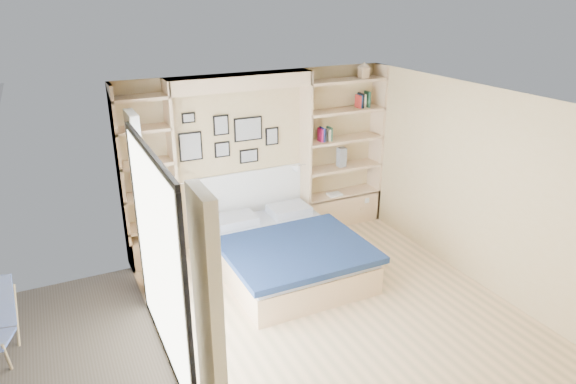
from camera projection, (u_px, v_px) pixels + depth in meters
name	position (u px, v px, depth m)	size (l,w,h in m)	color
ground	(333.00, 309.00, 6.12)	(4.50, 4.50, 0.00)	#E1B886
room_shell	(253.00, 188.00, 6.84)	(4.50, 4.50, 4.50)	tan
bed	(285.00, 252.00, 6.86)	(1.78, 2.27, 1.07)	#E5BD8A
photo_gallery	(228.00, 138.00, 7.21)	(1.48, 0.02, 0.82)	black
reading_lamps	(245.00, 175.00, 7.26)	(1.92, 0.12, 0.15)	silver
shelf_decor	(334.00, 121.00, 7.70)	(3.47, 0.23, 2.03)	#9F1243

